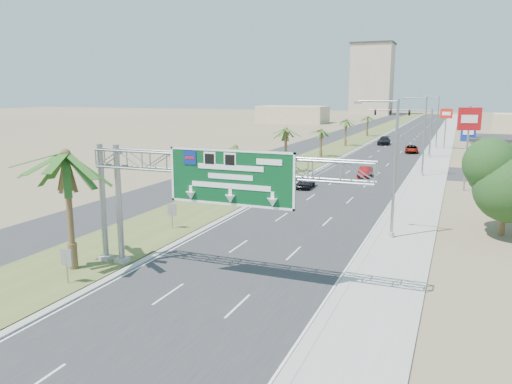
{
  "coord_description": "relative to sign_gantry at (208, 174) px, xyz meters",
  "views": [
    {
      "loc": [
        11.58,
        -14.12,
        10.36
      ],
      "look_at": [
        -0.2,
        14.78,
        4.2
      ],
      "focal_mm": 35.0,
      "sensor_mm": 36.0,
      "label": 1
    }
  ],
  "objects": [
    {
      "name": "pole_sign_red_far",
      "position": [
        10.06,
        77.07,
        0.09
      ],
      "size": [
        2.22,
        0.74,
        7.81
      ],
      "color": "gray",
      "rests_on": "ground"
    },
    {
      "name": "signal_mast",
      "position": [
        6.23,
        62.05,
        -1.21
      ],
      "size": [
        10.28,
        0.71,
        8.0
      ],
      "color": "gray",
      "rests_on": "ground"
    },
    {
      "name": "car_left_lane",
      "position": [
        -2.9,
        28.76,
        -5.38
      ],
      "size": [
        1.86,
        4.09,
        1.36
      ],
      "primitive_type": "imported",
      "rotation": [
        0.0,
        0.0,
        0.06
      ],
      "color": "black",
      "rests_on": "ground"
    },
    {
      "name": "streetlight_mid",
      "position": [
        8.36,
        42.07,
        -1.36
      ],
      "size": [
        3.27,
        0.44,
        10.0
      ],
      "color": "gray",
      "rests_on": "ground"
    },
    {
      "name": "car_right_lane",
      "position": [
        4.9,
        68.42,
        -5.39
      ],
      "size": [
        2.64,
        4.96,
        1.33
      ],
      "primitive_type": "imported",
      "rotation": [
        0.0,
        0.0,
        0.09
      ],
      "color": "gray",
      "rests_on": "ground"
    },
    {
      "name": "median_grass",
      "position": [
        -8.94,
        100.07,
        -6.0
      ],
      "size": [
        7.0,
        300.0,
        0.12
      ],
      "primitive_type": "cube",
      "color": "#485B28",
      "rests_on": "ground"
    },
    {
      "name": "pole_sign_red_near",
      "position": [
        13.49,
        33.8,
        1.15
      ],
      "size": [
        2.39,
        0.96,
        9.14
      ],
      "color": "gray",
      "rests_on": "ground"
    },
    {
      "name": "car_mid_lane",
      "position": [
        1.89,
        38.91,
        -5.42
      ],
      "size": [
        1.36,
        3.88,
        1.28
      ],
      "primitive_type": "imported",
      "rotation": [
        0.0,
        0.0,
        -0.0
      ],
      "color": "#6B090C",
      "rests_on": "ground"
    },
    {
      "name": "streetlight_far",
      "position": [
        8.36,
        78.07,
        -1.36
      ],
      "size": [
        3.27,
        0.44,
        10.0
      ],
      "color": "gray",
      "rests_on": "ground"
    },
    {
      "name": "palm_row_b",
      "position": [
        -8.44,
        22.07,
        -1.16
      ],
      "size": [
        3.99,
        3.99,
        5.95
      ],
      "color": "brown",
      "rests_on": "ground"
    },
    {
      "name": "palm_near",
      "position": [
        -8.14,
        -1.93,
        0.87
      ],
      "size": [
        5.7,
        5.7,
        8.35
      ],
      "color": "brown",
      "rests_on": "ground"
    },
    {
      "name": "car_far",
      "position": [
        -1.74,
        81.39,
        -5.25
      ],
      "size": [
        2.41,
        5.64,
        1.62
      ],
      "primitive_type": "imported",
      "rotation": [
        0.0,
        0.0,
        0.03
      ],
      "color": "black",
      "rests_on": "ground"
    },
    {
      "name": "sign_gantry",
      "position": [
        0.0,
        0.0,
        0.0
      ],
      "size": [
        16.75,
        1.24,
        7.5
      ],
      "color": "gray",
      "rests_on": "ground"
    },
    {
      "name": "pole_sign_blue",
      "position": [
        13.77,
        52.94,
        -1.09
      ],
      "size": [
        2.02,
        0.54,
        6.9
      ],
      "color": "gray",
      "rests_on": "ground"
    },
    {
      "name": "median_signback_b",
      "position": [
        -7.44,
        8.07,
        -4.61
      ],
      "size": [
        0.75,
        0.08,
        2.08
      ],
      "color": "gray",
      "rests_on": "ground"
    },
    {
      "name": "palm_row_e",
      "position": [
        -8.44,
        75.07,
        -0.97
      ],
      "size": [
        3.99,
        3.99,
        6.15
      ],
      "color": "brown",
      "rests_on": "ground"
    },
    {
      "name": "streetlight_near",
      "position": [
        8.36,
        12.07,
        -1.36
      ],
      "size": [
        3.27,
        0.44,
        10.0
      ],
      "color": "gray",
      "rests_on": "ground"
    },
    {
      "name": "opposing_road",
      "position": [
        -15.94,
        100.07,
        -6.05
      ],
      "size": [
        8.0,
        300.0,
        0.02
      ],
      "primitive_type": "cube",
      "color": "#28282B",
      "rests_on": "ground"
    },
    {
      "name": "road",
      "position": [
        1.06,
        100.07,
        -6.05
      ],
      "size": [
        12.0,
        300.0,
        0.02
      ],
      "primitive_type": "cube",
      "color": "#28282B",
      "rests_on": "ground"
    },
    {
      "name": "palm_row_c",
      "position": [
        -8.44,
        38.07,
        -0.39
      ],
      "size": [
        3.99,
        3.99,
        6.75
      ],
      "color": "brown",
      "rests_on": "ground"
    },
    {
      "name": "ground",
      "position": [
        1.06,
        -9.93,
        -6.06
      ],
      "size": [
        600.0,
        600.0,
        0.0
      ],
      "primitive_type": "plane",
      "color": "#8C7A59",
      "rests_on": "ground"
    },
    {
      "name": "sidewalk_right",
      "position": [
        9.56,
        100.07,
        -6.01
      ],
      "size": [
        4.0,
        300.0,
        0.1
      ],
      "primitive_type": "cube",
      "color": "#9E9B93",
      "rests_on": "ground"
    },
    {
      "name": "palm_row_d",
      "position": [
        -8.44,
        56.07,
        -1.64
      ],
      "size": [
        3.99,
        3.99,
        5.45
      ],
      "color": "brown",
      "rests_on": "ground"
    },
    {
      "name": "median_signback_a",
      "position": [
        -6.74,
        -3.93,
        -4.61
      ],
      "size": [
        0.75,
        0.08,
        2.08
      ],
      "color": "gray",
      "rests_on": "ground"
    },
    {
      "name": "tower_distant",
      "position": [
        -30.94,
        240.07,
        11.44
      ],
      "size": [
        20.0,
        16.0,
        35.0
      ],
      "primitive_type": "cube",
      "color": "tan",
      "rests_on": "ground"
    },
    {
      "name": "palm_row_f",
      "position": [
        -8.44,
        100.07,
        -1.35
      ],
      "size": [
        3.99,
        3.99,
        5.75
      ],
      "color": "brown",
      "rests_on": "ground"
    },
    {
      "name": "oak_near",
      "position": [
        16.06,
        16.07,
        -1.53
      ],
      "size": [
        4.5,
        4.5,
        6.8
      ],
      "color": "brown",
      "rests_on": "ground"
    },
    {
      "name": "building_distant_left",
      "position": [
        -43.94,
        150.07,
        -3.06
      ],
      "size": [
        24.0,
        14.0,
        6.0
      ],
      "primitive_type": "cube",
      "color": "tan",
      "rests_on": "ground"
    }
  ]
}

